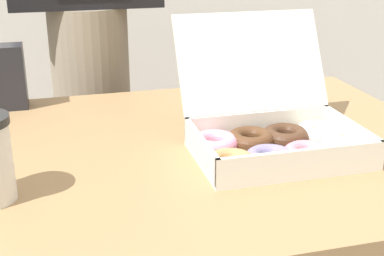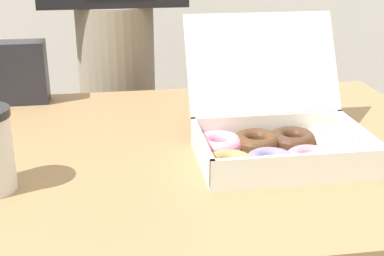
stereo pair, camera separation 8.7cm
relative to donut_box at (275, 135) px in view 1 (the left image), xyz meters
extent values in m
cube|color=silver|center=(0.00, -0.02, -0.03)|extent=(0.29, 0.20, 0.01)
cube|color=silver|center=(-0.14, -0.02, 0.00)|extent=(0.01, 0.20, 0.05)
cube|color=silver|center=(0.14, -0.02, 0.00)|extent=(0.01, 0.20, 0.05)
cube|color=silver|center=(0.00, -0.11, 0.00)|extent=(0.29, 0.01, 0.05)
cube|color=silver|center=(0.00, 0.08, 0.00)|extent=(0.29, 0.01, 0.05)
cube|color=silver|center=(0.00, 0.13, 0.11)|extent=(0.29, 0.10, 0.18)
torus|color=#B27F4C|center=(-0.10, -0.06, -0.01)|extent=(0.10, 0.10, 0.03)
torus|color=pink|center=(-0.10, 0.03, -0.01)|extent=(0.09, 0.09, 0.03)
torus|color=slate|center=(-0.03, -0.06, -0.01)|extent=(0.12, 0.12, 0.03)
torus|color=#4C2D19|center=(-0.03, 0.03, -0.01)|extent=(0.12, 0.12, 0.03)
torus|color=pink|center=(0.03, -0.06, -0.01)|extent=(0.10, 0.10, 0.03)
torus|color=#422819|center=(0.03, 0.03, -0.01)|extent=(0.11, 0.11, 0.03)
torus|color=white|center=(0.10, -0.06, -0.01)|extent=(0.12, 0.12, 0.03)
torus|color=silver|center=(0.10, 0.03, -0.01)|extent=(0.12, 0.12, 0.03)
cylinder|color=gray|center=(-0.27, 0.66, -0.29)|extent=(0.22, 0.22, 0.89)
camera|label=1|loc=(-0.37, -0.82, 0.35)|focal=50.00mm
camera|label=2|loc=(-0.29, -0.84, 0.35)|focal=50.00mm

